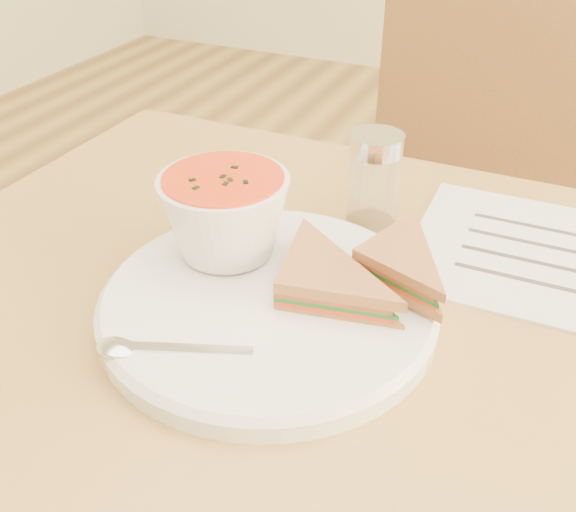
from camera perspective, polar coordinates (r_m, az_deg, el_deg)
The scene contains 8 objects.
chair_far at distance 1.18m, azimuth 13.31°, elevation 0.57°, with size 0.43×0.43×0.96m, color brown, non-canonical shape.
plate at distance 0.57m, azimuth -1.77°, elevation -4.31°, with size 0.30×0.30×0.02m, color white, non-canonical shape.
soup_bowl at distance 0.60m, azimuth -5.57°, elevation 3.30°, with size 0.12×0.12×0.08m, color white, non-canonical shape.
sandwich_half_a at distance 0.53m, azimuth -1.29°, elevation -3.90°, with size 0.11×0.11×0.03m, color #A6703A, non-canonical shape.
sandwich_half_b at distance 0.56m, azimuth 5.66°, elevation -0.63°, with size 0.09×0.09×0.03m, color #A6703A, non-canonical shape.
spoon at distance 0.51m, azimuth -9.65°, elevation -8.22°, with size 0.17×0.03×0.01m, color silver, non-canonical shape.
paper_menu at distance 0.69m, azimuth 23.79°, elevation -0.45°, with size 0.31×0.23×0.00m, color white, non-canonical shape.
condiment_shaker at distance 0.68m, azimuth 7.64°, elevation 6.74°, with size 0.06×0.06×0.10m, color silver, non-canonical shape.
Camera 1 is at (0.09, -0.41, 1.11)m, focal length 40.00 mm.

